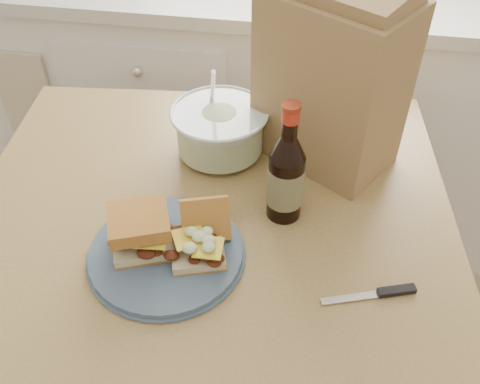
% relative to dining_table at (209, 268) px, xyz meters
% --- Properties ---
extents(cabinet_run, '(2.50, 0.64, 0.94)m').
position_rel_dining_table_xyz_m(cabinet_run, '(0.14, 0.99, -0.23)').
color(cabinet_run, silver).
rests_on(cabinet_run, ground).
extents(dining_table, '(1.08, 1.08, 0.82)m').
position_rel_dining_table_xyz_m(dining_table, '(0.00, 0.00, 0.00)').
color(dining_table, '#A6894E').
rests_on(dining_table, ground).
extents(plate, '(0.28, 0.28, 0.02)m').
position_rel_dining_table_xyz_m(plate, '(-0.06, -0.08, 0.13)').
color(plate, '#485D74').
rests_on(plate, dining_table).
extents(sandwich_left, '(0.13, 0.13, 0.08)m').
position_rel_dining_table_xyz_m(sandwich_left, '(-0.10, -0.08, 0.18)').
color(sandwich_left, '#CBBC8F').
rests_on(sandwich_left, plate).
extents(sandwich_right, '(0.12, 0.15, 0.08)m').
position_rel_dining_table_xyz_m(sandwich_right, '(0.00, -0.06, 0.17)').
color(sandwich_right, '#CBBC8F').
rests_on(sandwich_right, plate).
extents(coleslaw_bowl, '(0.22, 0.22, 0.21)m').
position_rel_dining_table_xyz_m(coleslaw_bowl, '(-0.02, 0.24, 0.18)').
color(coleslaw_bowl, silver).
rests_on(coleslaw_bowl, dining_table).
extents(beer_bottle, '(0.07, 0.07, 0.26)m').
position_rel_dining_table_xyz_m(beer_bottle, '(0.14, 0.07, 0.22)').
color(beer_bottle, black).
rests_on(beer_bottle, dining_table).
extents(knife, '(0.17, 0.07, 0.01)m').
position_rel_dining_table_xyz_m(knife, '(0.34, -0.10, 0.13)').
color(knife, silver).
rests_on(knife, dining_table).
extents(paper_bag, '(0.33, 0.30, 0.37)m').
position_rel_dining_table_xyz_m(paper_bag, '(0.21, 0.28, 0.30)').
color(paper_bag, olive).
rests_on(paper_bag, dining_table).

